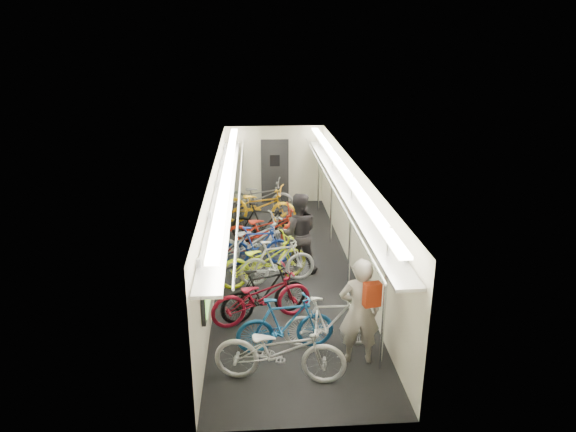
{
  "coord_description": "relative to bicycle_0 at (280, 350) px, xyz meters",
  "views": [
    {
      "loc": [
        -0.67,
        -10.51,
        4.95
      ],
      "look_at": [
        0.09,
        0.31,
        1.15
      ],
      "focal_mm": 32.0,
      "sensor_mm": 36.0,
      "label": 1
    }
  ],
  "objects": [
    {
      "name": "train_car_shell",
      "position": [
        -0.03,
        4.67,
        1.13
      ],
      "size": [
        10.0,
        10.0,
        10.0
      ],
      "color": "black",
      "rests_on": "ground"
    },
    {
      "name": "bicycle_0",
      "position": [
        0.0,
        0.0,
        0.0
      ],
      "size": [
        2.08,
        1.01,
        1.05
      ],
      "primitive_type": "imported",
      "rotation": [
        0.0,
        0.0,
        1.41
      ],
      "color": "#B1B0B5",
      "rests_on": "ground"
    },
    {
      "name": "bicycle_1",
      "position": [
        0.13,
        0.78,
        -0.03
      ],
      "size": [
        1.69,
        0.66,
        0.99
      ],
      "primitive_type": "imported",
      "rotation": [
        0.0,
        0.0,
        1.69
      ],
      "color": "#164E88",
      "rests_on": "ground"
    },
    {
      "name": "bicycle_2",
      "position": [
        -0.24,
        1.74,
        -0.03
      ],
      "size": [
        2.0,
        1.19,
        0.99
      ],
      "primitive_type": "imported",
      "rotation": [
        0.0,
        0.0,
        1.87
      ],
      "color": "maroon",
      "rests_on": "ground"
    },
    {
      "name": "bicycle_3",
      "position": [
        -0.18,
        1.85,
        -0.01
      ],
      "size": [
        1.76,
        1.04,
        1.02
      ],
      "primitive_type": "imported",
      "rotation": [
        0.0,
        0.0,
        1.93
      ],
      "color": "black",
      "rests_on": "ground"
    },
    {
      "name": "bicycle_4",
      "position": [
        -0.17,
        3.31,
        -0.0
      ],
      "size": [
        2.11,
        1.39,
        1.05
      ],
      "primitive_type": "imported",
      "rotation": [
        0.0,
        0.0,
        1.95
      ],
      "color": "#CEE315",
      "rests_on": "ground"
    },
    {
      "name": "bicycle_5",
      "position": [
        0.13,
        3.26,
        -0.03
      ],
      "size": [
        1.7,
        0.8,
        0.98
      ],
      "primitive_type": "imported",
      "rotation": [
        0.0,
        0.0,
        1.79
      ],
      "color": "silver",
      "rests_on": "ground"
    },
    {
      "name": "bicycle_6",
      "position": [
        -0.38,
        4.34,
        0.03
      ],
      "size": [
        2.22,
        1.49,
        1.1
      ],
      "primitive_type": "imported",
      "rotation": [
        0.0,
        0.0,
        1.97
      ],
      "color": "#A9AAAE",
      "rests_on": "ground"
    },
    {
      "name": "bicycle_7",
      "position": [
        -0.28,
        4.22,
        -0.06
      ],
      "size": [
        1.57,
        0.49,
        0.93
      ],
      "primitive_type": "imported",
      "rotation": [
        0.0,
        0.0,
        1.61
      ],
      "color": "navy",
      "rests_on": "ground"
    },
    {
      "name": "bicycle_8",
      "position": [
        -0.05,
        4.99,
        0.04
      ],
      "size": [
        2.23,
        1.04,
        1.13
      ],
      "primitive_type": "imported",
      "rotation": [
        0.0,
        0.0,
        1.71
      ],
      "color": "#9F1F11",
      "rests_on": "ground"
    },
    {
      "name": "bicycle_9",
      "position": [
        -0.08,
        5.39,
        0.02
      ],
      "size": [
        1.88,
        1.12,
        1.09
      ],
      "primitive_type": "imported",
      "rotation": [
        0.0,
        0.0,
        1.21
      ],
      "color": "black",
      "rests_on": "ground"
    },
    {
      "name": "bicycle_10",
      "position": [
        -0.19,
        6.87,
        0.04
      ],
      "size": [
        2.28,
        1.44,
        1.13
      ],
      "primitive_type": "imported",
      "rotation": [
        0.0,
        0.0,
        1.23
      ],
      "color": "#EFA816",
      "rests_on": "ground"
    },
    {
      "name": "bicycle_11",
      "position": [
        0.88,
        0.83,
        -0.05
      ],
      "size": [
        1.56,
        0.44,
        0.94
      ],
      "primitive_type": "imported",
      "rotation": [
        0.0,
        0.0,
        1.57
      ],
      "color": "silver",
      "rests_on": "ground"
    },
    {
      "name": "bicycle_12",
      "position": [
        -0.16,
        7.78,
        0.01
      ],
      "size": [
        2.13,
        1.08,
        1.07
      ],
      "primitive_type": "imported",
      "rotation": [
        0.0,
        0.0,
        1.38
      ],
      "color": "slate",
      "rests_on": "ground"
    },
    {
      "name": "passenger_near",
      "position": [
        1.27,
        0.42,
        0.37
      ],
      "size": [
        0.68,
        0.47,
        1.78
      ],
      "primitive_type": "imported",
      "rotation": [
        0.0,
        0.0,
        3.07
      ],
      "color": "gray",
      "rests_on": "ground"
    },
    {
      "name": "passenger_mid",
      "position": [
        0.61,
        3.8,
        0.38
      ],
      "size": [
        0.89,
        0.69,
        1.81
      ],
      "primitive_type": "imported",
      "rotation": [
        0.0,
        0.0,
        3.13
      ],
      "color": "black",
      "rests_on": "ground"
    },
    {
      "name": "backpack",
      "position": [
        1.41,
        0.23,
        0.76
      ],
      "size": [
        0.28,
        0.19,
        0.38
      ],
      "primitive_type": "cube",
      "rotation": [
        0.0,
        0.0,
        0.2
      ],
      "color": "#A02A10",
      "rests_on": "passenger_near"
    }
  ]
}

